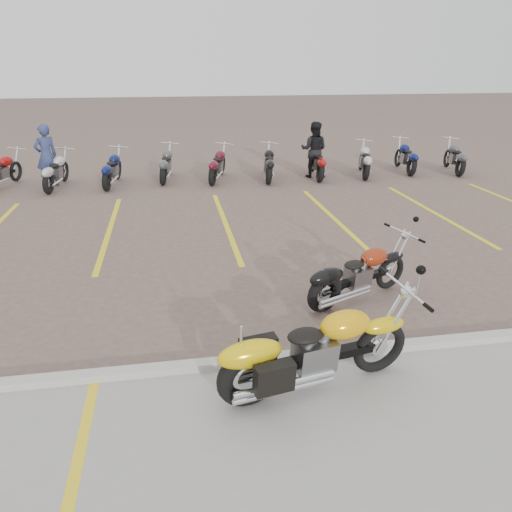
{
  "coord_description": "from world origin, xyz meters",
  "views": [
    {
      "loc": [
        -1.24,
        -7.38,
        3.65
      ],
      "look_at": [
        0.03,
        -0.11,
        0.75
      ],
      "focal_mm": 35.0,
      "sensor_mm": 36.0,
      "label": 1
    }
  ],
  "objects_px": {
    "person_a": "(46,156)",
    "person_b": "(314,150)",
    "yellow_cruiser": "(311,352)",
    "flame_cruiser": "(355,276)"
  },
  "relations": [
    {
      "from": "yellow_cruiser",
      "to": "flame_cruiser",
      "type": "distance_m",
      "value": 2.53
    },
    {
      "from": "yellow_cruiser",
      "to": "person_b",
      "type": "height_order",
      "value": "person_b"
    },
    {
      "from": "person_a",
      "to": "person_b",
      "type": "height_order",
      "value": "person_a"
    },
    {
      "from": "yellow_cruiser",
      "to": "flame_cruiser",
      "type": "relative_size",
      "value": 1.24
    },
    {
      "from": "flame_cruiser",
      "to": "person_b",
      "type": "height_order",
      "value": "person_b"
    },
    {
      "from": "person_a",
      "to": "person_b",
      "type": "xyz_separation_m",
      "value": [
        8.41,
        -0.09,
        -0.04
      ]
    },
    {
      "from": "person_a",
      "to": "person_b",
      "type": "distance_m",
      "value": 8.41
    },
    {
      "from": "yellow_cruiser",
      "to": "person_b",
      "type": "relative_size",
      "value": 1.34
    },
    {
      "from": "flame_cruiser",
      "to": "person_a",
      "type": "relative_size",
      "value": 1.03
    },
    {
      "from": "flame_cruiser",
      "to": "person_b",
      "type": "relative_size",
      "value": 1.08
    }
  ]
}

